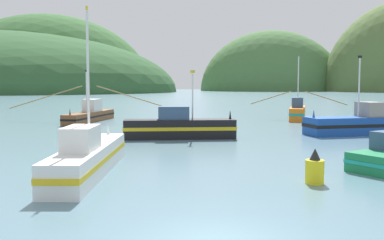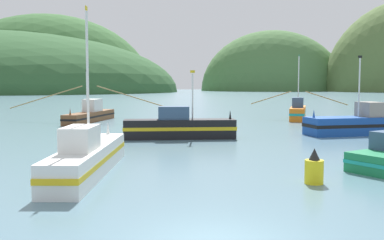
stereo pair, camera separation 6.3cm
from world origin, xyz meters
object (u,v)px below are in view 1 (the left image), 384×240
Objects in this scene: fishing_boat_orange at (298,112)px; fishing_boat_brown at (90,115)px; fishing_boat_black at (179,127)px; channel_buoy at (315,169)px; fishing_boat_blue at (359,124)px; fishing_boat_white at (89,157)px.

fishing_boat_brown is (-23.74, -3.56, -0.10)m from fishing_boat_orange.
fishing_boat_black reaches higher than channel_buoy.
fishing_boat_black is at bearing -2.83° from fishing_boat_blue.
fishing_boat_orange is 24.01m from fishing_boat_brown.
fishing_boat_white is at bearing 170.11° from channel_buoy.
fishing_boat_white is 6.86× the size of channel_buoy.
fishing_boat_orange is at bearing 49.05° from fishing_boat_black.
fishing_boat_black is (-13.10, -18.71, 0.00)m from fishing_boat_orange.
channel_buoy is at bearing -100.75° from fishing_boat_white.
channel_buoy is at bearing -177.10° from fishing_boat_orange.
fishing_boat_black is (10.64, -15.15, 0.10)m from fishing_boat_brown.
fishing_boat_blue is at bearing -159.89° from fishing_boat_orange.
channel_buoy is (17.16, -30.63, -0.17)m from fishing_boat_brown.
fishing_boat_blue is 6.06× the size of channel_buoy.
fishing_boat_brown is at bearing -39.99° from fishing_boat_blue.
channel_buoy is (6.52, -15.48, -0.27)m from fishing_boat_black.
fishing_boat_black is 14.18m from fishing_boat_white.
channel_buoy is (-6.58, -34.19, -0.27)m from fishing_boat_orange.
fishing_boat_black is at bearing 158.79° from fishing_boat_orange.
fishing_boat_brown is 1.84× the size of fishing_boat_white.
fishing_boat_orange is 34.82m from channel_buoy.
fishing_boat_brown is 2.19× the size of fishing_boat_black.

